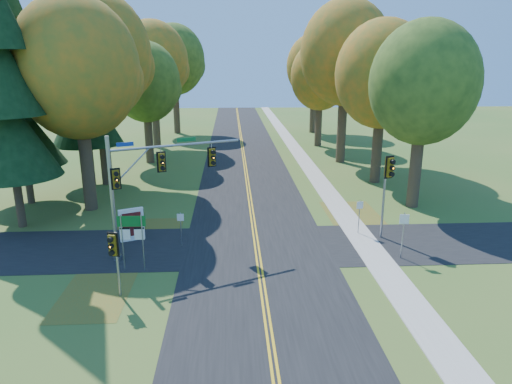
{
  "coord_description": "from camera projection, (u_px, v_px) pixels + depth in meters",
  "views": [
    {
      "loc": [
        -1.34,
        -21.68,
        10.03
      ],
      "look_at": [
        -0.04,
        1.89,
        3.2
      ],
      "focal_mm": 32.0,
      "sensor_mm": 36.0,
      "label": 1
    }
  ],
  "objects": [
    {
      "name": "ped_signal_pole",
      "position": [
        114.0,
        250.0,
        19.42
      ],
      "size": [
        0.48,
        0.56,
        3.06
      ],
      "rotation": [
        0.0,
        0.0,
        -0.25
      ],
      "color": "#9C9EA5",
      "rests_on": "ground"
    },
    {
      "name": "east_signal_pole",
      "position": [
        388.0,
        176.0,
        25.65
      ],
      "size": [
        0.54,
        0.65,
        4.94
      ],
      "rotation": [
        0.0,
        0.0,
        0.39
      ],
      "color": "gray",
      "rests_on": "ground"
    },
    {
      "name": "tree_e_e",
      "position": [
        315.0,
        67.0,
        63.45
      ],
      "size": [
        7.8,
        7.8,
        13.74
      ],
      "color": "#38281C",
      "rests_on": "ground"
    },
    {
      "name": "tree_w_d",
      "position": [
        153.0,
        63.0,
        52.23
      ],
      "size": [
        8.2,
        8.2,
        14.56
      ],
      "color": "#38281C",
      "rests_on": "ground"
    },
    {
      "name": "pine_b",
      "position": [
        15.0,
        89.0,
        31.09
      ],
      "size": [
        5.6,
        5.6,
        17.31
      ],
      "color": "#38281C",
      "rests_on": "ground"
    },
    {
      "name": "sidewalk_east",
      "position": [
        376.0,
        258.0,
        23.97
      ],
      "size": [
        1.6,
        160.0,
        0.06
      ],
      "primitive_type": "cube",
      "color": "#9E998E",
      "rests_on": "ground"
    },
    {
      "name": "pine_a",
      "position": [
        0.0,
        76.0,
        26.09
      ],
      "size": [
        5.6,
        5.6,
        19.48
      ],
      "color": "#38281C",
      "rests_on": "ground"
    },
    {
      "name": "leaf_patch_e",
      "position": [
        357.0,
        220.0,
        29.77
      ],
      "size": [
        3.5,
        8.0,
        0.0
      ],
      "primitive_type": "cube",
      "color": "brown",
      "rests_on": "ground"
    },
    {
      "name": "tree_e_b",
      "position": [
        383.0,
        75.0,
        36.7
      ],
      "size": [
        7.6,
        7.6,
        13.33
      ],
      "color": "#38281C",
      "rests_on": "ground"
    },
    {
      "name": "tree_e_d",
      "position": [
        321.0,
        76.0,
        53.38
      ],
      "size": [
        7.0,
        7.0,
        12.32
      ],
      "color": "#38281C",
      "rests_on": "ground"
    },
    {
      "name": "reg_sign_e_south",
      "position": [
        403.0,
        227.0,
        23.56
      ],
      "size": [
        0.48,
        0.1,
        2.52
      ],
      "rotation": [
        0.0,
        0.0,
        -0.15
      ],
      "color": "gray",
      "rests_on": "ground"
    },
    {
      "name": "tree_w_c",
      "position": [
        146.0,
        83.0,
        44.41
      ],
      "size": [
        6.8,
        6.8,
        11.91
      ],
      "color": "#38281C",
      "rests_on": "ground"
    },
    {
      "name": "tree_e_c",
      "position": [
        346.0,
        54.0,
        43.94
      ],
      "size": [
        8.8,
        8.8,
        15.79
      ],
      "color": "#38281C",
      "rests_on": "ground"
    },
    {
      "name": "route_sign_cluster",
      "position": [
        132.0,
        232.0,
        22.04
      ],
      "size": [
        1.37,
        0.1,
        2.93
      ],
      "rotation": [
        0.0,
        0.0,
        -0.01
      ],
      "color": "gray",
      "rests_on": "ground"
    },
    {
      "name": "tree_w_a",
      "position": [
        78.0,
        69.0,
        29.42
      ],
      "size": [
        8.0,
        8.0,
        14.15
      ],
      "color": "#38281C",
      "rests_on": "ground"
    },
    {
      "name": "centerline_right",
      "position": [
        261.0,
        261.0,
        23.65
      ],
      "size": [
        0.1,
        160.0,
        0.01
      ],
      "primitive_type": "cube",
      "color": "gold",
      "rests_on": "road_main"
    },
    {
      "name": "info_kiosk",
      "position": [
        132.0,
        225.0,
        26.14
      ],
      "size": [
        1.35,
        0.74,
        1.93
      ],
      "rotation": [
        0.0,
        0.0,
        0.42
      ],
      "color": "white",
      "rests_on": "ground"
    },
    {
      "name": "leaf_patch_w_near",
      "position": [
        146.0,
        235.0,
        27.14
      ],
      "size": [
        4.0,
        6.0,
        0.0
      ],
      "primitive_type": "cube",
      "color": "brown",
      "rests_on": "ground"
    },
    {
      "name": "leaf_patch_w_far",
      "position": [
        96.0,
        293.0,
        20.37
      ],
      "size": [
        3.0,
        5.0,
        0.0
      ],
      "primitive_type": "cube",
      "color": "brown",
      "rests_on": "ground"
    },
    {
      "name": "road_cross",
      "position": [
        257.0,
        246.0,
        25.57
      ],
      "size": [
        60.0,
        6.0,
        0.02
      ],
      "primitive_type": "cube",
      "color": "black",
      "rests_on": "ground"
    },
    {
      "name": "reg_sign_e_north",
      "position": [
        359.0,
        211.0,
        26.97
      ],
      "size": [
        0.4,
        0.1,
        2.11
      ],
      "rotation": [
        0.0,
        0.0,
        0.18
      ],
      "color": "gray",
      "rests_on": "ground"
    },
    {
      "name": "pine_c",
      "position": [
        81.0,
        65.0,
        35.62
      ],
      "size": [
        5.6,
        5.6,
        20.56
      ],
      "color": "#38281C",
      "rests_on": "ground"
    },
    {
      "name": "tree_w_e",
      "position": [
        175.0,
        60.0,
        62.66
      ],
      "size": [
        8.4,
        8.4,
        14.97
      ],
      "color": "#38281C",
      "rests_on": "ground"
    },
    {
      "name": "road_main",
      "position": [
        259.0,
        261.0,
        23.65
      ],
      "size": [
        8.0,
        160.0,
        0.02
      ],
      "primitive_type": "cube",
      "color": "black",
      "rests_on": "ground"
    },
    {
      "name": "reg_sign_w",
      "position": [
        181.0,
        223.0,
        25.23
      ],
      "size": [
        0.38,
        0.06,
        1.97
      ],
      "rotation": [
        0.0,
        0.0,
        -0.05
      ],
      "color": "gray",
      "rests_on": "ground"
    },
    {
      "name": "tree_w_b",
      "position": [
        98.0,
        56.0,
        35.77
      ],
      "size": [
        8.6,
        8.6,
        15.38
      ],
      "color": "#38281C",
      "rests_on": "ground"
    },
    {
      "name": "traffic_mast",
      "position": [
        146.0,
        179.0,
        23.39
      ],
      "size": [
        6.62,
        3.23,
        6.52
      ],
      "rotation": [
        0.0,
        0.0,
        0.42
      ],
      "color": "gray",
      "rests_on": "ground"
    },
    {
      "name": "ground",
      "position": [
        259.0,
        261.0,
        23.65
      ],
      "size": [
        160.0,
        160.0,
        0.0
      ],
      "primitive_type": "plane",
      "color": "#315D20",
      "rests_on": "ground"
    },
    {
      "name": "tree_e_a",
      "position": [
        424.0,
        84.0,
        30.31
      ],
      "size": [
        7.2,
        7.2,
        12.73
      ],
      "color": "#38281C",
      "rests_on": "ground"
    },
    {
      "name": "centerline_left",
      "position": [
        257.0,
        261.0,
        23.64
      ],
      "size": [
        0.1,
        160.0,
        0.01
      ],
      "primitive_type": "cube",
      "color": "gold",
      "rests_on": "road_main"
    }
  ]
}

